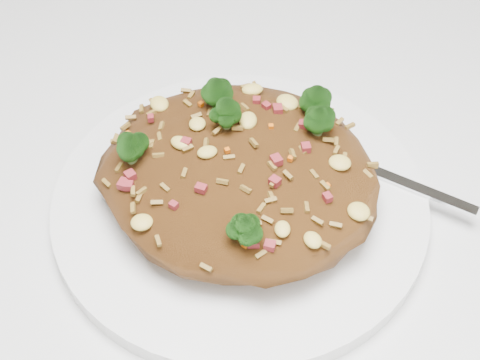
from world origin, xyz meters
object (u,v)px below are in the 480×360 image
at_px(fork, 376,172).
at_px(plate, 240,201).
at_px(fried_rice, 240,165).
at_px(dining_table, 352,252).

bearing_deg(fork, plate, -138.01).
relative_size(plate, fried_rice, 1.37).
bearing_deg(plate, dining_table, 39.07).
xyz_separation_m(fried_rice, fork, (0.08, 0.06, -0.03)).
bearing_deg(fried_rice, fork, 34.33).
relative_size(dining_table, fork, 7.38).
height_order(dining_table, plate, plate).
bearing_deg(dining_table, fried_rice, -141.30).
height_order(plate, fried_rice, fried_rice).
xyz_separation_m(dining_table, fork, (0.01, -0.01, 0.11)).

